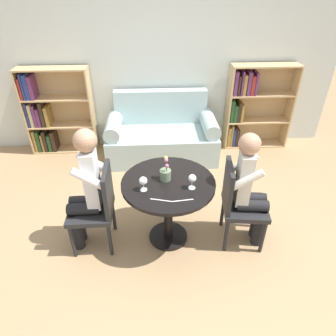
# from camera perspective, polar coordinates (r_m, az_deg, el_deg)

# --- Properties ---
(ground_plane) EXTENTS (16.00, 16.00, 0.00)m
(ground_plane) POSITION_cam_1_polar(r_m,az_deg,el_deg) (3.27, 0.05, -12.98)
(ground_plane) COLOR tan
(back_wall) EXTENTS (5.20, 0.05, 2.70)m
(back_wall) POSITION_cam_1_polar(r_m,az_deg,el_deg) (4.51, -1.60, 20.42)
(back_wall) COLOR silver
(back_wall) RESTS_ON ground_plane
(round_table) EXTENTS (0.88, 0.88, 0.73)m
(round_table) POSITION_cam_1_polar(r_m,az_deg,el_deg) (2.88, 0.06, -5.13)
(round_table) COLOR black
(round_table) RESTS_ON ground_plane
(couch) EXTENTS (1.59, 0.80, 0.92)m
(couch) POSITION_cam_1_polar(r_m,az_deg,el_deg) (4.47, -1.21, 6.07)
(couch) COLOR #A8C1C1
(couch) RESTS_ON ground_plane
(bookshelf_left) EXTENTS (0.97, 0.28, 1.27)m
(bookshelf_left) POSITION_cam_1_polar(r_m,az_deg,el_deg) (4.82, -21.33, 9.63)
(bookshelf_left) COLOR tan
(bookshelf_left) RESTS_ON ground_plane
(bookshelf_right) EXTENTS (0.97, 0.28, 1.27)m
(bookshelf_right) POSITION_cam_1_polar(r_m,az_deg,el_deg) (4.80, 15.36, 11.38)
(bookshelf_right) COLOR tan
(bookshelf_right) RESTS_ON ground_plane
(chair_left) EXTENTS (0.42, 0.42, 0.90)m
(chair_left) POSITION_cam_1_polar(r_m,az_deg,el_deg) (2.96, -13.26, -6.88)
(chair_left) COLOR #232326
(chair_left) RESTS_ON ground_plane
(chair_right) EXTENTS (0.47, 0.47, 0.90)m
(chair_right) POSITION_cam_1_polar(r_m,az_deg,el_deg) (3.01, 13.24, -6.18)
(chair_right) COLOR #232326
(chair_right) RESTS_ON ground_plane
(person_left) EXTENTS (0.42, 0.34, 1.30)m
(person_left) POSITION_cam_1_polar(r_m,az_deg,el_deg) (2.86, -15.46, -3.93)
(person_left) COLOR black
(person_left) RESTS_ON ground_plane
(person_right) EXTENTS (0.44, 0.37, 1.23)m
(person_right) POSITION_cam_1_polar(r_m,az_deg,el_deg) (2.93, 15.39, -3.96)
(person_right) COLOR black
(person_right) RESTS_ON ground_plane
(wine_glass_left) EXTENTS (0.08, 0.08, 0.14)m
(wine_glass_left) POSITION_cam_1_polar(r_m,az_deg,el_deg) (2.64, -4.75, -2.54)
(wine_glass_left) COLOR white
(wine_glass_left) RESTS_ON round_table
(wine_glass_right) EXTENTS (0.07, 0.07, 0.14)m
(wine_glass_right) POSITION_cam_1_polar(r_m,az_deg,el_deg) (2.66, 4.64, -2.07)
(wine_glass_right) COLOR white
(wine_glass_right) RESTS_ON round_table
(flower_vase) EXTENTS (0.11, 0.11, 0.24)m
(flower_vase) POSITION_cam_1_polar(r_m,az_deg,el_deg) (2.78, -0.48, -1.03)
(flower_vase) COLOR gray
(flower_vase) RESTS_ON round_table
(knife_left_setting) EXTENTS (0.19, 0.03, 0.00)m
(knife_left_setting) POSITION_cam_1_polar(r_m,az_deg,el_deg) (2.57, 2.80, -6.19)
(knife_left_setting) COLOR silver
(knife_left_setting) RESTS_ON round_table
(fork_left_setting) EXTENTS (0.19, 0.06, 0.00)m
(fork_left_setting) POSITION_cam_1_polar(r_m,az_deg,el_deg) (2.57, -1.31, -6.14)
(fork_left_setting) COLOR silver
(fork_left_setting) RESTS_ON round_table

